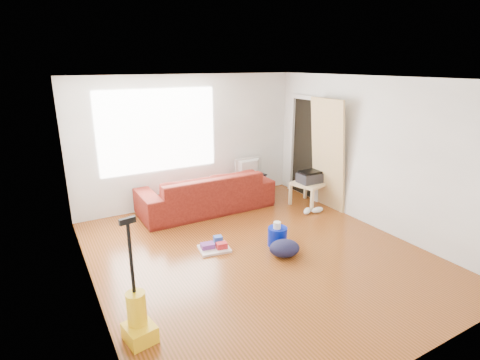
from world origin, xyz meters
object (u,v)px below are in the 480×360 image
cleaning_tray (215,246)px  backpack (284,256)px  tv_stand (250,185)px  vacuum (138,318)px  sofa (206,210)px  side_table (309,186)px  bucket (277,245)px

cleaning_tray → backpack: 1.05m
tv_stand → vacuum: vacuum is taller
sofa → side_table: 2.06m
side_table → backpack: bearing=-138.5°
side_table → vacuum: bearing=-151.7°
tv_stand → backpack: tv_stand is taller
tv_stand → side_table: size_ratio=1.03×
sofa → side_table: bearing=158.3°
backpack → vacuum: (-2.30, -0.67, 0.24)m
side_table → cleaning_tray: size_ratio=1.39×
sofa → vacuum: 3.55m
sofa → tv_stand: (1.13, 0.27, 0.23)m
tv_stand → backpack: bearing=-121.6°
side_table → cleaning_tray: 2.59m
tv_stand → cleaning_tray: 2.48m
bucket → backpack: bucket is taller
cleaning_tray → vacuum: (-1.51, -1.35, 0.19)m
side_table → vacuum: 4.49m
backpack → cleaning_tray: bearing=156.9°
side_table → vacuum: size_ratio=0.53×
backpack → vacuum: size_ratio=0.34×
backpack → tv_stand: bearing=87.5°
tv_stand → side_table: (0.75, -1.02, 0.15)m
tv_stand → cleaning_tray: tv_stand is taller
tv_stand → side_table: bearing=-65.3°
bucket → side_table: bearing=36.3°
side_table → bucket: (-1.55, -1.14, -0.39)m
sofa → side_table: side_table is taller
bucket → vacuum: size_ratio=0.22×
cleaning_tray → vacuum: 2.03m
backpack → vacuum: bearing=-146.3°
bucket → vacuum: 2.61m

